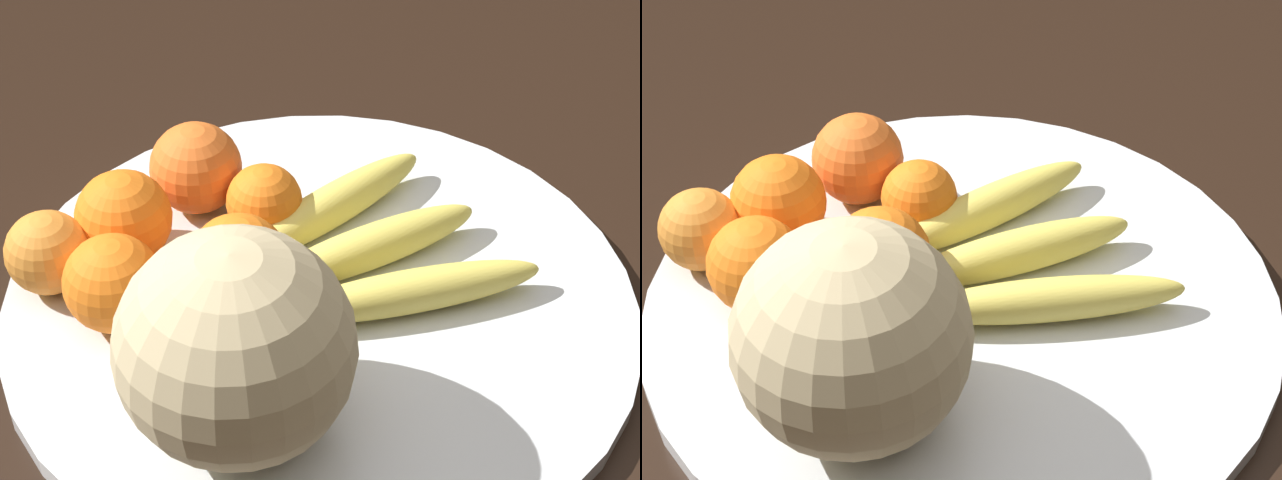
{
  "view_description": "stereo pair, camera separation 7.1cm",
  "coord_description": "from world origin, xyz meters",
  "views": [
    {
      "loc": [
        -0.43,
        0.38,
        1.28
      ],
      "look_at": [
        -0.02,
        0.04,
        0.81
      ],
      "focal_mm": 60.0,
      "sensor_mm": 36.0,
      "label": 1
    },
    {
      "loc": [
        -0.47,
        0.33,
        1.28
      ],
      "look_at": [
        -0.02,
        0.04,
        0.81
      ],
      "focal_mm": 60.0,
      "sensor_mm": 36.0,
      "label": 2
    }
  ],
  "objects": [
    {
      "name": "kitchen_table",
      "position": [
        0.0,
        0.0,
        0.66
      ],
      "size": [
        1.5,
        1.14,
        0.75
      ],
      "color": "black",
      "rests_on": "ground_plane"
    },
    {
      "name": "melon",
      "position": [
        -0.08,
        0.15,
        0.83
      ],
      "size": [
        0.14,
        0.14,
        0.14
      ],
      "color": "#C6B284",
      "rests_on": "fruit_bowl"
    },
    {
      "name": "banana_bunch",
      "position": [
        -0.02,
        -0.01,
        0.78
      ],
      "size": [
        0.18,
        0.2,
        0.03
      ],
      "rotation": [
        0.0,
        0.0,
        4.51
      ],
      "color": "brown",
      "rests_on": "fruit_bowl"
    },
    {
      "name": "orange_front_right",
      "position": [
        0.1,
        0.12,
        0.8
      ],
      "size": [
        0.07,
        0.07,
        0.07
      ],
      "color": "orange",
      "rests_on": "fruit_bowl"
    },
    {
      "name": "orange_back_left",
      "position": [
        0.01,
        0.08,
        0.8
      ],
      "size": [
        0.07,
        0.07,
        0.07
      ],
      "color": "orange",
      "rests_on": "fruit_bowl"
    },
    {
      "name": "produce_tag",
      "position": [
        -0.01,
        0.11,
        0.76
      ],
      "size": [
        0.08,
        0.06,
        0.0
      ],
      "rotation": [
        0.0,
        0.0,
        -0.47
      ],
      "color": "white",
      "rests_on": "fruit_bowl"
    },
    {
      "name": "orange_front_left",
      "position": [
        0.05,
        0.02,
        0.79
      ],
      "size": [
        0.06,
        0.06,
        0.06
      ],
      "color": "orange",
      "rests_on": "fruit_bowl"
    },
    {
      "name": "fruit_bowl",
      "position": [
        -0.02,
        0.04,
        0.76
      ],
      "size": [
        0.44,
        0.44,
        0.02
      ],
      "color": "silver",
      "rests_on": "kitchen_table"
    },
    {
      "name": "orange_back_right",
      "position": [
        0.11,
        0.04,
        0.8
      ],
      "size": [
        0.07,
        0.07,
        0.07
      ],
      "color": "orange",
      "rests_on": "fruit_bowl"
    },
    {
      "name": "orange_top_small",
      "position": [
        0.11,
        0.17,
        0.79
      ],
      "size": [
        0.06,
        0.06,
        0.06
      ],
      "color": "orange",
      "rests_on": "fruit_bowl"
    },
    {
      "name": "orange_mid_center",
      "position": [
        0.05,
        0.16,
        0.8
      ],
      "size": [
        0.07,
        0.07,
        0.07
      ],
      "color": "orange",
      "rests_on": "fruit_bowl"
    }
  ]
}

